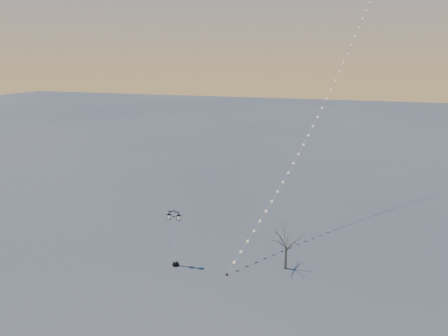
% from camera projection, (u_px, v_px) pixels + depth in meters
% --- Properties ---
extents(ground, '(300.00, 300.00, 0.00)m').
position_uv_depth(ground, '(202.00, 270.00, 33.60)').
color(ground, '#434544').
rests_on(ground, ground).
extents(street_lamp, '(1.28, 0.56, 5.04)m').
position_uv_depth(street_lamp, '(175.00, 235.00, 33.59)').
color(street_lamp, black).
rests_on(street_lamp, ground).
extents(bare_tree, '(2.23, 2.23, 3.70)m').
position_uv_depth(bare_tree, '(286.00, 240.00, 33.15)').
color(bare_tree, '#4D4534').
rests_on(bare_tree, ground).
extents(kite_train, '(11.92, 32.09, 29.76)m').
position_uv_depth(kite_train, '(326.00, 80.00, 41.72)').
color(kite_train, '#35281E').
rests_on(kite_train, ground).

